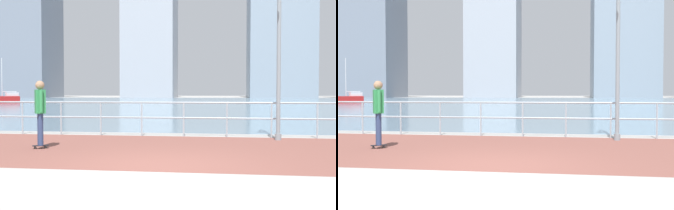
% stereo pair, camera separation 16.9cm
% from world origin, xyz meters
% --- Properties ---
extents(ground, '(220.00, 220.00, 0.00)m').
position_xyz_m(ground, '(0.00, 40.00, 0.00)').
color(ground, '#ADAAA5').
extents(brick_paving, '(28.00, 5.88, 0.01)m').
position_xyz_m(brick_paving, '(0.00, 2.41, 0.00)').
color(brick_paving, brown).
rests_on(brick_paving, ground).
extents(harbor_water, '(180.00, 88.00, 0.00)m').
position_xyz_m(harbor_water, '(0.00, 50.35, 0.00)').
color(harbor_water, '#6B899E').
rests_on(harbor_water, ground).
extents(waterfront_railing, '(25.25, 0.06, 1.14)m').
position_xyz_m(waterfront_railing, '(-0.00, 5.35, 0.79)').
color(waterfront_railing, '#9EADB7').
rests_on(waterfront_railing, ground).
extents(lamppost, '(0.43, 0.80, 5.34)m').
position_xyz_m(lamppost, '(2.88, 4.59, 2.95)').
color(lamppost, gray).
rests_on(lamppost, ground).
extents(skateboarder, '(0.40, 0.51, 1.75)m').
position_xyz_m(skateboarder, '(-3.38, 2.05, 1.05)').
color(skateboarder, black).
rests_on(skateboarder, ground).
extents(sailboat_yellow, '(3.82, 4.02, 5.95)m').
position_xyz_m(sailboat_yellow, '(-27.45, 41.84, 0.57)').
color(sailboat_yellow, '#B21E1E').
rests_on(sailboat_yellow, ground).
extents(tower_beige, '(13.50, 12.14, 36.16)m').
position_xyz_m(tower_beige, '(-17.85, 97.36, 17.25)').
color(tower_beige, '#A3A8B2').
rests_on(tower_beige, ground).
extents(tower_steel, '(15.79, 16.40, 36.76)m').
position_xyz_m(tower_steel, '(15.65, 98.41, 17.55)').
color(tower_steel, '#8493A3').
rests_on(tower_steel, ground).
extents(tower_slate, '(14.88, 14.41, 30.48)m').
position_xyz_m(tower_slate, '(-52.19, 97.28, 14.41)').
color(tower_slate, slate).
rests_on(tower_slate, ground).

